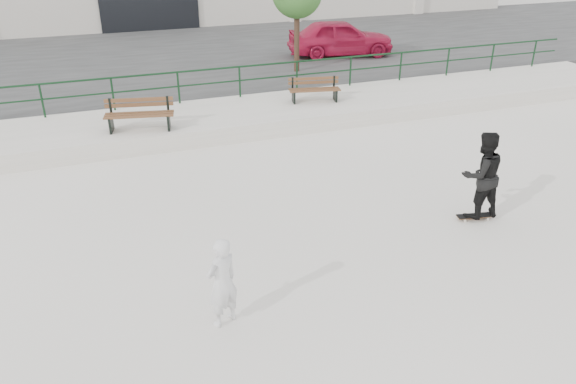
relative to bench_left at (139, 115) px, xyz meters
name	(u,v)px	position (x,y,z in m)	size (l,w,h in m)	color
ground	(363,309)	(2.47, -8.76, -0.93)	(120.00, 120.00, 0.00)	beige
ledge	(221,120)	(2.47, 0.74, -0.68)	(30.00, 3.00, 0.50)	silver
parking_strip	(173,60)	(2.47, 9.24, -0.68)	(60.00, 14.00, 0.50)	#333333
railing	(209,77)	(2.47, 2.04, 0.32)	(28.00, 0.06, 1.03)	#12341B
bench_left	(139,115)	(0.00, 0.00, 0.00)	(1.94, 0.92, 0.86)	brown
bench_right	(314,90)	(5.57, 0.77, -0.05)	(1.69, 0.80, 0.75)	brown
red_car	(340,37)	(9.16, 6.48, 0.32)	(1.77, 4.39, 1.50)	#BE173F
skateboard	(475,216)	(6.13, -6.85, -0.85)	(0.80, 0.35, 0.09)	black
standing_skater	(482,175)	(6.13, -6.85, 0.11)	(0.92, 0.72, 1.89)	black
seated_skater	(222,282)	(0.22, -8.29, -0.15)	(0.56, 0.37, 1.55)	silver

